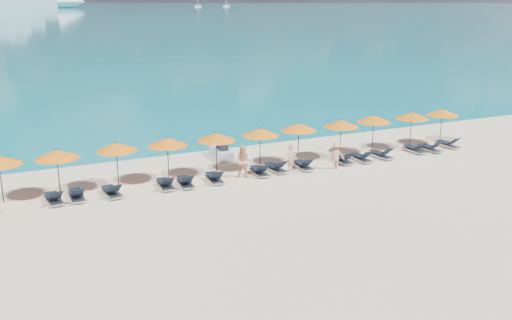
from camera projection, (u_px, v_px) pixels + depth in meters
name	position (u px, v px, depth m)	size (l,w,h in m)	color
ground	(284.00, 201.00, 26.36)	(1400.00, 1400.00, 0.00)	beige
sailboat_near	(198.00, 6.00, 577.53)	(6.64, 2.21, 12.17)	white
sailboat_far	(226.00, 5.00, 604.98)	(6.71, 2.24, 12.31)	white
jetski	(221.00, 152.00, 33.43)	(0.99, 2.31, 0.80)	silver
beachgoer_a	(291.00, 158.00, 30.68)	(0.55, 0.36, 1.50)	tan
beachgoer_b	(243.00, 162.00, 29.53)	(0.85, 0.49, 1.75)	tan
beachgoer_c	(336.00, 156.00, 31.13)	(0.97, 0.45, 1.51)	tan
umbrella_2	(57.00, 154.00, 26.59)	(2.10, 2.10, 2.28)	black
umbrella_3	(116.00, 147.00, 27.92)	(2.10, 2.10, 2.28)	black
umbrella_4	(167.00, 142.00, 28.87)	(2.10, 2.10, 2.28)	black
umbrella_5	(216.00, 137.00, 29.93)	(2.10, 2.10, 2.28)	black
umbrella_6	(260.00, 132.00, 31.00)	(2.10, 2.10, 2.28)	black
umbrella_7	(299.00, 127.00, 32.22)	(2.10, 2.10, 2.28)	black
umbrella_8	(341.00, 124.00, 33.10)	(2.10, 2.10, 2.28)	black
umbrella_9	(374.00, 119.00, 34.37)	(2.10, 2.10, 2.28)	black
umbrella_10	(412.00, 116.00, 35.33)	(2.10, 2.10, 2.28)	black
umbrella_11	(442.00, 112.00, 36.36)	(2.10, 2.10, 2.28)	black
lounger_3	(54.00, 198.00, 26.06)	(0.79, 1.75, 0.66)	silver
lounger_4	(77.00, 195.00, 26.47)	(0.64, 1.71, 0.66)	silver
lounger_5	(112.00, 191.00, 26.99)	(0.78, 1.75, 0.66)	silver
lounger_6	(165.00, 184.00, 28.08)	(0.69, 1.73, 0.66)	silver
lounger_7	(185.00, 182.00, 28.37)	(0.78, 1.75, 0.66)	silver
lounger_8	(214.00, 177.00, 29.03)	(0.76, 1.75, 0.66)	silver
lounger_9	(259.00, 171.00, 30.17)	(0.76, 1.75, 0.66)	silver
lounger_10	(276.00, 167.00, 30.75)	(0.78, 1.75, 0.66)	silver
lounger_11	(303.00, 165.00, 31.23)	(0.75, 1.74, 0.66)	silver
lounger_12	(343.00, 159.00, 32.35)	(0.74, 1.74, 0.66)	silver
lounger_13	(361.00, 157.00, 32.72)	(0.66, 1.71, 0.66)	silver
lounger_14	(381.00, 154.00, 33.35)	(0.73, 1.74, 0.66)	silver
lounger_15	(415.00, 149.00, 34.58)	(0.68, 1.72, 0.66)	silver
lounger_16	(430.00, 148.00, 34.84)	(0.70, 1.73, 0.66)	silver
lounger_17	(448.00, 144.00, 35.73)	(0.74, 1.74, 0.66)	silver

